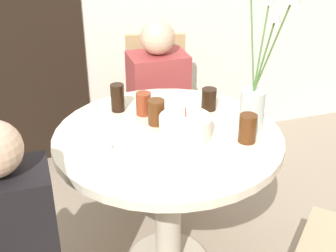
{
  "coord_description": "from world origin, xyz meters",
  "views": [
    {
      "loc": [
        -0.56,
        -1.75,
        1.78
      ],
      "look_at": [
        0.0,
        0.0,
        0.81
      ],
      "focal_mm": 50.0,
      "sensor_mm": 36.0,
      "label": 1
    }
  ],
  "objects_px": {
    "chair_near_front": "(157,99)",
    "drink_glass_0": "(209,99)",
    "birthday_cake": "(185,126)",
    "side_plate": "(87,146)",
    "person_woman": "(158,112)",
    "flower_vase": "(256,89)",
    "drink_glass_4": "(156,112)",
    "drink_glass_1": "(248,128)",
    "drink_glass_3": "(118,98)",
    "drink_glass_2": "(144,104)"
  },
  "relations": [
    {
      "from": "drink_glass_3",
      "to": "person_woman",
      "type": "bearing_deg",
      "value": 52.58
    },
    {
      "from": "birthday_cake",
      "to": "flower_vase",
      "type": "bearing_deg",
      "value": -3.88
    },
    {
      "from": "person_woman",
      "to": "chair_near_front",
      "type": "bearing_deg",
      "value": 76.79
    },
    {
      "from": "drink_glass_0",
      "to": "person_woman",
      "type": "distance_m",
      "value": 0.65
    },
    {
      "from": "chair_near_front",
      "to": "drink_glass_0",
      "type": "height_order",
      "value": "chair_near_front"
    },
    {
      "from": "drink_glass_0",
      "to": "drink_glass_3",
      "type": "xyz_separation_m",
      "value": [
        -0.43,
        0.12,
        0.01
      ]
    },
    {
      "from": "flower_vase",
      "to": "side_plate",
      "type": "relative_size",
      "value": 3.07
    },
    {
      "from": "side_plate",
      "to": "drink_glass_2",
      "type": "height_order",
      "value": "drink_glass_2"
    },
    {
      "from": "side_plate",
      "to": "drink_glass_4",
      "type": "relative_size",
      "value": 1.79
    },
    {
      "from": "drink_glass_2",
      "to": "side_plate",
      "type": "bearing_deg",
      "value": -142.96
    },
    {
      "from": "chair_near_front",
      "to": "drink_glass_4",
      "type": "distance_m",
      "value": 0.88
    },
    {
      "from": "drink_glass_4",
      "to": "person_woman",
      "type": "xyz_separation_m",
      "value": [
        0.2,
        0.63,
        -0.32
      ]
    },
    {
      "from": "drink_glass_0",
      "to": "drink_glass_1",
      "type": "height_order",
      "value": "drink_glass_1"
    },
    {
      "from": "chair_near_front",
      "to": "person_woman",
      "type": "relative_size",
      "value": 0.85
    },
    {
      "from": "chair_near_front",
      "to": "flower_vase",
      "type": "relative_size",
      "value": 1.41
    },
    {
      "from": "flower_vase",
      "to": "side_plate",
      "type": "distance_m",
      "value": 0.77
    },
    {
      "from": "flower_vase",
      "to": "drink_glass_4",
      "type": "xyz_separation_m",
      "value": [
        -0.41,
        0.17,
        -0.13
      ]
    },
    {
      "from": "birthday_cake",
      "to": "person_woman",
      "type": "relative_size",
      "value": 0.21
    },
    {
      "from": "drink_glass_2",
      "to": "drink_glass_4",
      "type": "bearing_deg",
      "value": -75.71
    },
    {
      "from": "side_plate",
      "to": "drink_glass_3",
      "type": "relative_size",
      "value": 1.56
    },
    {
      "from": "drink_glass_1",
      "to": "drink_glass_3",
      "type": "relative_size",
      "value": 0.92
    },
    {
      "from": "chair_near_front",
      "to": "drink_glass_4",
      "type": "xyz_separation_m",
      "value": [
        -0.23,
        -0.79,
        0.31
      ]
    },
    {
      "from": "flower_vase",
      "to": "person_woman",
      "type": "bearing_deg",
      "value": 104.84
    },
    {
      "from": "side_plate",
      "to": "person_woman",
      "type": "bearing_deg",
      "value": 54.43
    },
    {
      "from": "birthday_cake",
      "to": "drink_glass_1",
      "type": "height_order",
      "value": "birthday_cake"
    },
    {
      "from": "drink_glass_2",
      "to": "drink_glass_3",
      "type": "bearing_deg",
      "value": 144.68
    },
    {
      "from": "side_plate",
      "to": "drink_glass_3",
      "type": "height_order",
      "value": "drink_glass_3"
    },
    {
      "from": "chair_near_front",
      "to": "flower_vase",
      "type": "distance_m",
      "value": 1.07
    },
    {
      "from": "drink_glass_0",
      "to": "flower_vase",
      "type": "bearing_deg",
      "value": -64.14
    },
    {
      "from": "drink_glass_0",
      "to": "chair_near_front",
      "type": "bearing_deg",
      "value": 94.69
    },
    {
      "from": "chair_near_front",
      "to": "birthday_cake",
      "type": "relative_size",
      "value": 3.99
    },
    {
      "from": "birthday_cake",
      "to": "side_plate",
      "type": "height_order",
      "value": "birthday_cake"
    },
    {
      "from": "drink_glass_0",
      "to": "drink_glass_4",
      "type": "bearing_deg",
      "value": -166.26
    },
    {
      "from": "birthday_cake",
      "to": "side_plate",
      "type": "xyz_separation_m",
      "value": [
        -0.43,
        0.03,
        -0.04
      ]
    },
    {
      "from": "side_plate",
      "to": "birthday_cake",
      "type": "bearing_deg",
      "value": -4.1
    },
    {
      "from": "drink_glass_1",
      "to": "drink_glass_4",
      "type": "bearing_deg",
      "value": 139.63
    },
    {
      "from": "drink_glass_2",
      "to": "drink_glass_3",
      "type": "xyz_separation_m",
      "value": [
        -0.11,
        0.08,
        0.01
      ]
    },
    {
      "from": "drink_glass_0",
      "to": "drink_glass_2",
      "type": "xyz_separation_m",
      "value": [
        -0.32,
        0.04,
        0.0
      ]
    },
    {
      "from": "birthday_cake",
      "to": "drink_glass_3",
      "type": "xyz_separation_m",
      "value": [
        -0.23,
        0.34,
        0.02
      ]
    },
    {
      "from": "chair_near_front",
      "to": "drink_glass_4",
      "type": "bearing_deg",
      "value": -93.23
    },
    {
      "from": "drink_glass_4",
      "to": "person_woman",
      "type": "relative_size",
      "value": 0.11
    },
    {
      "from": "chair_near_front",
      "to": "drink_glass_3",
      "type": "distance_m",
      "value": 0.77
    },
    {
      "from": "flower_vase",
      "to": "person_woman",
      "type": "xyz_separation_m",
      "value": [
        -0.21,
        0.8,
        -0.46
      ]
    },
    {
      "from": "drink_glass_1",
      "to": "person_woman",
      "type": "bearing_deg",
      "value": 98.22
    },
    {
      "from": "drink_glass_1",
      "to": "person_woman",
      "type": "height_order",
      "value": "person_woman"
    },
    {
      "from": "drink_glass_2",
      "to": "person_woman",
      "type": "bearing_deg",
      "value": 66.39
    },
    {
      "from": "drink_glass_0",
      "to": "drink_glass_1",
      "type": "xyz_separation_m",
      "value": [
        0.04,
        -0.35,
        0.01
      ]
    },
    {
      "from": "birthday_cake",
      "to": "person_woman",
      "type": "bearing_deg",
      "value": 82.19
    },
    {
      "from": "drink_glass_1",
      "to": "drink_glass_2",
      "type": "height_order",
      "value": "drink_glass_1"
    },
    {
      "from": "drink_glass_3",
      "to": "drink_glass_4",
      "type": "relative_size",
      "value": 1.15
    }
  ]
}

